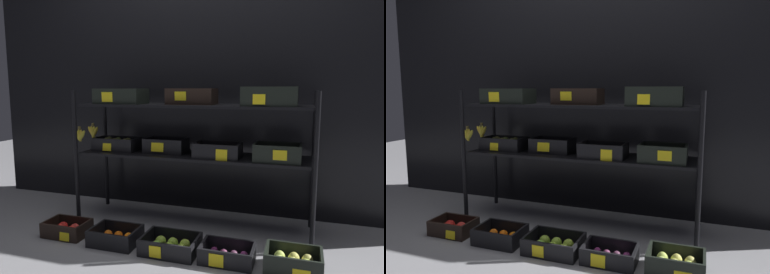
{
  "view_description": "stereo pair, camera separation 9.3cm",
  "coord_description": "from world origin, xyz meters",
  "views": [
    {
      "loc": [
        0.81,
        -2.52,
        1.06
      ],
      "look_at": [
        0.0,
        0.0,
        0.69
      ],
      "focal_mm": 32.75,
      "sensor_mm": 36.0,
      "label": 1
    },
    {
      "loc": [
        0.9,
        -2.49,
        1.06
      ],
      "look_at": [
        0.0,
        0.0,
        0.69
      ],
      "focal_mm": 32.75,
      "sensor_mm": 36.0,
      "label": 2
    }
  ],
  "objects": [
    {
      "name": "crate_ground_apple_red",
      "position": [
        -0.8,
        -0.49,
        0.04
      ],
      "size": [
        0.31,
        0.22,
        0.11
      ],
      "color": "black",
      "rests_on": "ground_plane"
    },
    {
      "name": "crate_ground_plum",
      "position": [
        0.39,
        -0.51,
        0.04
      ],
      "size": [
        0.33,
        0.22,
        0.11
      ],
      "color": "black",
      "rests_on": "ground_plane"
    },
    {
      "name": "crate_ground_pear",
      "position": [
        0.78,
        -0.52,
        0.05
      ],
      "size": [
        0.32,
        0.23,
        0.13
      ],
      "color": "black",
      "rests_on": "ground_plane"
    },
    {
      "name": "storefront_wall",
      "position": [
        0.0,
        0.42,
        1.05
      ],
      "size": [
        4.18,
        0.12,
        2.1
      ],
      "primitive_type": "cube",
      "color": "black",
      "rests_on": "ground_plane"
    },
    {
      "name": "ground_plane",
      "position": [
        0.0,
        0.0,
        0.0
      ],
      "size": [
        10.0,
        10.0,
        0.0
      ],
      "primitive_type": "plane",
      "color": "gray"
    },
    {
      "name": "crate_ground_apple_green",
      "position": [
        0.02,
        -0.51,
        0.04
      ],
      "size": [
        0.36,
        0.26,
        0.11
      ],
      "color": "black",
      "rests_on": "ground_plane"
    },
    {
      "name": "display_rack",
      "position": [
        -0.01,
        -0.02,
        0.75
      ],
      "size": [
        1.9,
        0.47,
        1.07
      ],
      "color": "black",
      "rests_on": "ground_plane"
    },
    {
      "name": "crate_ground_tangerine",
      "position": [
        -0.39,
        -0.5,
        0.04
      ],
      "size": [
        0.32,
        0.24,
        0.12
      ],
      "color": "black",
      "rests_on": "ground_plane"
    }
  ]
}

